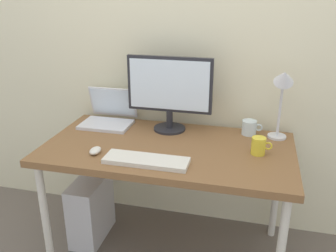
# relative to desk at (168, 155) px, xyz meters

# --- Properties ---
(ground_plane) EXTENTS (6.00, 6.00, 0.00)m
(ground_plane) POSITION_rel_desk_xyz_m (0.00, 0.00, -0.67)
(ground_plane) COLOR #665B51
(back_wall) EXTENTS (4.40, 0.04, 2.60)m
(back_wall) POSITION_rel_desk_xyz_m (0.00, 0.43, 0.63)
(back_wall) COLOR beige
(back_wall) RESTS_ON ground_plane
(desk) EXTENTS (1.41, 0.75, 0.73)m
(desk) POSITION_rel_desk_xyz_m (0.00, 0.00, 0.00)
(desk) COLOR brown
(desk) RESTS_ON ground_plane
(monitor) EXTENTS (0.52, 0.20, 0.46)m
(monitor) POSITION_rel_desk_xyz_m (-0.05, 0.24, 0.32)
(monitor) COLOR #232328
(monitor) RESTS_ON desk
(laptop) EXTENTS (0.32, 0.28, 0.22)m
(laptop) POSITION_rel_desk_xyz_m (-0.46, 0.26, 0.12)
(laptop) COLOR silver
(laptop) RESTS_ON desk
(desk_lamp) EXTENTS (0.11, 0.16, 0.44)m
(desk_lamp) POSITION_rel_desk_xyz_m (0.60, 0.24, 0.38)
(desk_lamp) COLOR silver
(desk_lamp) RESTS_ON desk
(keyboard) EXTENTS (0.44, 0.14, 0.02)m
(keyboard) POSITION_rel_desk_xyz_m (-0.06, -0.23, 0.07)
(keyboard) COLOR silver
(keyboard) RESTS_ON desk
(mouse) EXTENTS (0.06, 0.09, 0.03)m
(mouse) POSITION_rel_desk_xyz_m (-0.36, -0.20, 0.08)
(mouse) COLOR silver
(mouse) RESTS_ON desk
(coffee_mug) EXTENTS (0.11, 0.08, 0.10)m
(coffee_mug) POSITION_rel_desk_xyz_m (0.50, 0.01, 0.11)
(coffee_mug) COLOR yellow
(coffee_mug) RESTS_ON desk
(glass_cup) EXTENTS (0.12, 0.09, 0.09)m
(glass_cup) POSITION_rel_desk_xyz_m (0.44, 0.28, 0.11)
(glass_cup) COLOR silver
(glass_cup) RESTS_ON desk
(computer_tower) EXTENTS (0.18, 0.36, 0.42)m
(computer_tower) POSITION_rel_desk_xyz_m (-0.52, 0.01, -0.46)
(computer_tower) COLOR silver
(computer_tower) RESTS_ON ground_plane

